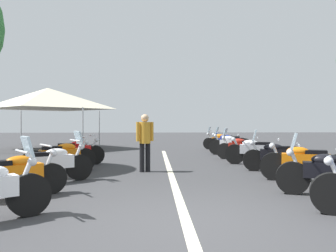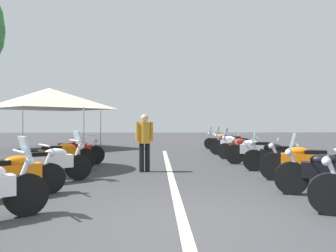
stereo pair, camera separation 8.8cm
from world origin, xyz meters
name	(u,v)px [view 2 (the right image)]	position (x,y,z in m)	size (l,w,h in m)	color
ground_plane	(183,224)	(0.00, 0.00, 0.00)	(80.00, 80.00, 0.00)	#38383A
lane_centre_stripe	(171,177)	(3.96, 0.00, 0.00)	(15.50, 0.16, 0.01)	beige
motorcycle_left_row_1	(9,175)	(1.64, 3.10, 0.45)	(1.35, 1.80, 0.98)	black
motorcycle_left_row_2	(49,163)	(3.21, 2.87, 0.46)	(1.31, 1.82, 1.20)	black
motorcycle_left_row_3	(60,156)	(4.83, 3.07, 0.46)	(1.27, 1.82, 1.01)	black
motorcycle_left_row_4	(74,152)	(6.32, 3.06, 0.45)	(1.10, 1.91, 1.00)	black
motorcycle_right_row_1	(333,172)	(1.57, -2.96, 0.47)	(1.00, 2.10, 1.21)	black
motorcycle_right_row_2	(304,162)	(3.16, -3.12, 0.47)	(0.98, 2.02, 1.02)	black
motorcycle_right_row_3	(278,156)	(4.78, -3.10, 0.46)	(0.86, 2.02, 1.20)	black
motorcycle_right_row_4	(256,151)	(6.35, -2.91, 0.47)	(0.89, 1.99, 1.02)	black
motorcycle_right_row_5	(243,148)	(7.80, -2.86, 0.46)	(1.06, 1.88, 1.20)	black
motorcycle_right_row_6	(232,144)	(9.51, -2.85, 0.47)	(0.97, 1.93, 1.22)	black
motorcycle_right_row_7	(230,142)	(10.84, -3.04, 0.46)	(0.90, 2.00, 1.01)	black
motorcycle_right_row_8	(223,141)	(12.41, -3.05, 0.46)	(0.97, 1.99, 1.19)	black
bystander_1	(145,138)	(4.93, 0.72, 0.96)	(0.32, 0.49, 1.64)	black
event_tent	(49,99)	(13.11, 6.01, 2.65)	(5.09, 5.09, 3.20)	beige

